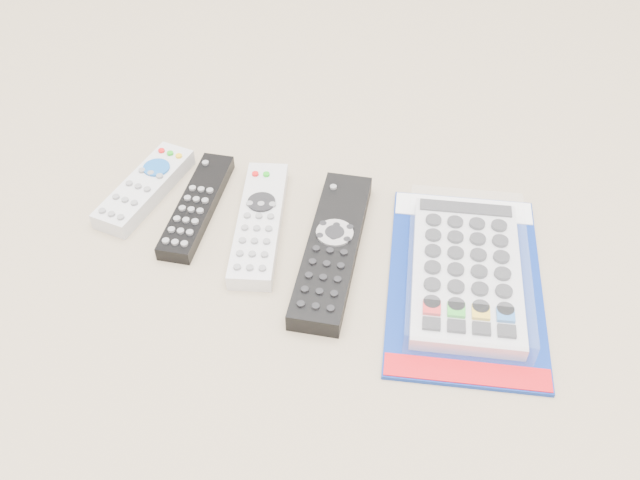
% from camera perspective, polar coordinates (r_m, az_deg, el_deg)
% --- Properties ---
extents(remote_small_grey, '(0.08, 0.17, 0.03)m').
position_cam_1_polar(remote_small_grey, '(0.98, -13.84, 4.08)').
color(remote_small_grey, '#B4B4B6').
rests_on(remote_small_grey, ground).
extents(remote_slim_black, '(0.05, 0.19, 0.02)m').
position_cam_1_polar(remote_slim_black, '(0.94, -9.82, 2.72)').
color(remote_slim_black, black).
rests_on(remote_slim_black, ground).
extents(remote_silver_dvd, '(0.10, 0.22, 0.02)m').
position_cam_1_polar(remote_silver_dvd, '(0.90, -4.87, 1.38)').
color(remote_silver_dvd, silver).
rests_on(remote_silver_dvd, ground).
extents(remote_large_black, '(0.08, 0.26, 0.03)m').
position_cam_1_polar(remote_large_black, '(0.87, 1.00, -0.65)').
color(remote_large_black, black).
rests_on(remote_large_black, ground).
extents(jumbo_remote_packaged, '(0.22, 0.32, 0.04)m').
position_cam_1_polar(jumbo_remote_packaged, '(0.85, 11.63, -2.41)').
color(jumbo_remote_packaged, navy).
rests_on(jumbo_remote_packaged, ground).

